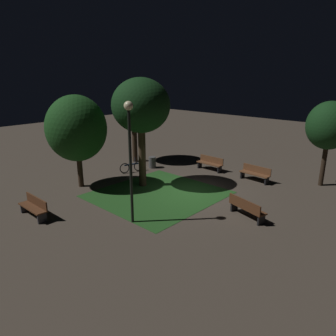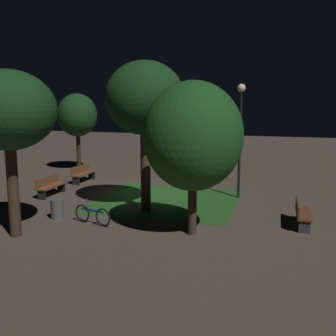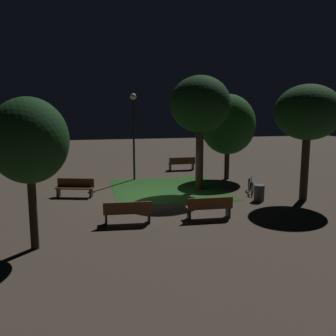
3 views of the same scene
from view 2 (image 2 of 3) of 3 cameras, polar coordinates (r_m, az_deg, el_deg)
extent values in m
plane|color=#473D33|center=(19.37, -3.16, -3.51)|extent=(60.00, 60.00, 0.00)
cube|color=#23511E|center=(17.97, -0.29, -4.54)|extent=(5.77, 6.09, 0.01)
cube|color=brown|center=(22.24, -11.59, -0.76)|extent=(1.83, 0.60, 0.06)
cube|color=brown|center=(22.31, -12.07, -0.14)|extent=(1.80, 0.18, 0.40)
cube|color=black|center=(22.96, -10.55, -1.00)|extent=(0.11, 0.39, 0.42)
cube|color=black|center=(21.62, -12.66, -1.75)|extent=(0.11, 0.39, 0.42)
cube|color=brown|center=(19.52, -15.84, -2.42)|extent=(1.81, 0.52, 0.06)
cube|color=brown|center=(19.59, -16.39, -1.71)|extent=(1.80, 0.10, 0.40)
cube|color=black|center=(20.23, -14.59, -2.63)|extent=(0.09, 0.39, 0.42)
cube|color=black|center=(18.93, -17.12, -3.61)|extent=(0.09, 0.39, 0.42)
cube|color=#512D19|center=(22.54, 1.31, -0.41)|extent=(1.86, 0.95, 0.06)
cube|color=#512D19|center=(22.40, 1.78, 0.12)|extent=(1.75, 0.55, 0.40)
cube|color=black|center=(21.91, 0.26, -1.35)|extent=(0.18, 0.39, 0.42)
cube|color=black|center=(23.27, 2.30, -0.69)|extent=(0.18, 0.39, 0.42)
cube|color=#512D19|center=(15.20, 18.28, -6.02)|extent=(1.81, 0.50, 0.06)
cube|color=#512D19|center=(15.13, 17.53, -5.15)|extent=(1.80, 0.08, 0.40)
cube|color=#2D2D33|center=(16.04, 18.07, -6.08)|extent=(0.08, 0.38, 0.42)
cube|color=#2D2D33|center=(14.50, 18.40, -7.79)|extent=(0.08, 0.38, 0.42)
cylinder|color=#38281C|center=(13.44, 3.40, -4.35)|extent=(0.29, 0.29, 2.37)
ellipsoid|color=#194719|center=(13.09, 3.49, 4.44)|extent=(3.20, 3.20, 3.51)
cylinder|color=#423021|center=(16.24, -3.13, 0.33)|extent=(0.40, 0.40, 3.58)
ellipsoid|color=#143816|center=(16.02, -3.22, 9.68)|extent=(3.08, 3.08, 2.86)
cylinder|color=#38281C|center=(14.06, -20.72, -2.52)|extent=(0.36, 0.36, 3.24)
ellipsoid|color=#143816|center=(13.77, -21.34, 7.48)|extent=(3.00, 3.00, 2.51)
cylinder|color=#2D2116|center=(25.68, -12.32, 2.69)|extent=(0.25, 0.25, 2.73)
ellipsoid|color=#143816|center=(25.51, -12.49, 7.19)|extent=(2.37, 2.37, 2.58)
cylinder|color=black|center=(18.38, 9.92, 3.07)|extent=(0.12, 0.12, 4.70)
sphere|color=#F4E5B2|center=(18.26, 10.15, 10.87)|extent=(0.36, 0.36, 0.36)
cylinder|color=#4C4C4C|center=(15.86, -15.12, -5.50)|extent=(0.48, 0.48, 0.74)
torus|color=black|center=(14.59, -9.01, -6.78)|extent=(0.24, 0.65, 0.66)
torus|color=black|center=(15.23, -11.81, -6.16)|extent=(0.24, 0.65, 0.66)
cube|color=navy|center=(14.86, -10.46, -5.80)|extent=(0.31, 0.95, 0.08)
cylinder|color=navy|center=(14.96, -11.18, -4.84)|extent=(0.03, 0.03, 0.40)
camera|label=1|loc=(27.92, 28.33, 11.78)|focal=32.92mm
camera|label=3|loc=(31.61, -33.70, 8.24)|focal=40.61mm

